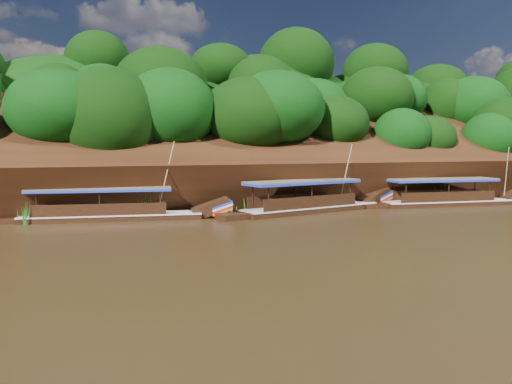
{
  "coord_description": "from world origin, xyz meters",
  "views": [
    {
      "loc": [
        -17.46,
        -26.56,
        5.1
      ],
      "look_at": [
        -4.67,
        7.0,
        1.78
      ],
      "focal_mm": 35.0,
      "sensor_mm": 36.0,
      "label": 1
    }
  ],
  "objects": [
    {
      "name": "ground",
      "position": [
        0.0,
        0.0,
        0.0
      ],
      "size": [
        160.0,
        160.0,
        0.0
      ],
      "primitive_type": "plane",
      "color": "black",
      "rests_on": "ground"
    },
    {
      "name": "riverbank",
      "position": [
        -0.01,
        22.73,
        1.89
      ],
      "size": [
        120.0,
        30.06,
        19.4
      ],
      "color": "black",
      "rests_on": "ground"
    },
    {
      "name": "boat_0",
      "position": [
        13.95,
        7.18,
        0.53
      ],
      "size": [
        14.6,
        3.66,
        5.44
      ],
      "rotation": [
        0.0,
        0.0,
        -0.12
      ],
      "color": "black",
      "rests_on": "ground"
    },
    {
      "name": "boat_1",
      "position": [
        0.86,
        7.88,
        0.56
      ],
      "size": [
        14.52,
        5.18,
        5.72
      ],
      "rotation": [
        0.0,
        0.0,
        0.22
      ],
      "color": "black",
      "rests_on": "ground"
    },
    {
      "name": "boat_2",
      "position": [
        -13.84,
        8.75,
        0.51
      ],
      "size": [
        14.47,
        4.19,
        5.85
      ],
      "rotation": [
        0.0,
        0.0,
        -0.17
      ],
      "color": "black",
      "rests_on": "ground"
    },
    {
      "name": "reeds",
      "position": [
        -2.76,
        9.6,
        0.91
      ],
      "size": [
        49.75,
        2.68,
        2.14
      ],
      "color": "#1D6D1B",
      "rests_on": "ground"
    }
  ]
}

